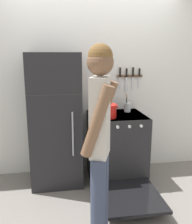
{
  "coord_description": "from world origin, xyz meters",
  "views": [
    {
      "loc": [
        -0.49,
        -3.5,
        1.69
      ],
      "look_at": [
        -0.01,
        -0.49,
        0.99
      ],
      "focal_mm": 40.0,
      "sensor_mm": 36.0,
      "label": 1
    }
  ],
  "objects_px": {
    "utensil_jar": "(127,107)",
    "person": "(100,139)",
    "stove_range": "(117,148)",
    "refrigerator": "(56,120)",
    "dutch_oven_pot": "(107,111)",
    "tea_kettle": "(104,108)"
  },
  "relations": [
    {
      "from": "utensil_jar",
      "to": "person",
      "type": "height_order",
      "value": "person"
    },
    {
      "from": "stove_range",
      "to": "person",
      "type": "bearing_deg",
      "value": -110.44
    },
    {
      "from": "utensil_jar",
      "to": "refrigerator",
      "type": "bearing_deg",
      "value": -173.8
    },
    {
      "from": "dutch_oven_pot",
      "to": "person",
      "type": "bearing_deg",
      "value": -104.32
    },
    {
      "from": "refrigerator",
      "to": "stove_range",
      "type": "distance_m",
      "value": 0.91
    },
    {
      "from": "dutch_oven_pot",
      "to": "person",
      "type": "xyz_separation_m",
      "value": [
        -0.28,
        -1.1,
        0.02
      ]
    },
    {
      "from": "refrigerator",
      "to": "tea_kettle",
      "type": "distance_m",
      "value": 0.68
    },
    {
      "from": "tea_kettle",
      "to": "refrigerator",
      "type": "bearing_deg",
      "value": -171.28
    },
    {
      "from": "tea_kettle",
      "to": "dutch_oven_pot",
      "type": "bearing_deg",
      "value": -92.72
    },
    {
      "from": "refrigerator",
      "to": "person",
      "type": "distance_m",
      "value": 1.33
    },
    {
      "from": "refrigerator",
      "to": "utensil_jar",
      "type": "distance_m",
      "value": 1.01
    },
    {
      "from": "dutch_oven_pot",
      "to": "stove_range",
      "type": "bearing_deg",
      "value": 30.61
    },
    {
      "from": "refrigerator",
      "to": "utensil_jar",
      "type": "bearing_deg",
      "value": 6.2
    },
    {
      "from": "stove_range",
      "to": "person",
      "type": "xyz_separation_m",
      "value": [
        -0.45,
        -1.2,
        0.56
      ]
    },
    {
      "from": "tea_kettle",
      "to": "utensil_jar",
      "type": "bearing_deg",
      "value": 1.21
    },
    {
      "from": "stove_range",
      "to": "tea_kettle",
      "type": "height_order",
      "value": "tea_kettle"
    },
    {
      "from": "refrigerator",
      "to": "stove_range",
      "type": "xyz_separation_m",
      "value": [
        0.81,
        -0.07,
        -0.41
      ]
    },
    {
      "from": "dutch_oven_pot",
      "to": "tea_kettle",
      "type": "height_order",
      "value": "tea_kettle"
    },
    {
      "from": "refrigerator",
      "to": "dutch_oven_pot",
      "type": "height_order",
      "value": "refrigerator"
    },
    {
      "from": "stove_range",
      "to": "utensil_jar",
      "type": "relative_size",
      "value": 5.5
    },
    {
      "from": "person",
      "to": "refrigerator",
      "type": "bearing_deg",
      "value": 35.9
    },
    {
      "from": "dutch_oven_pot",
      "to": "utensil_jar",
      "type": "bearing_deg",
      "value": 38.59
    }
  ]
}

